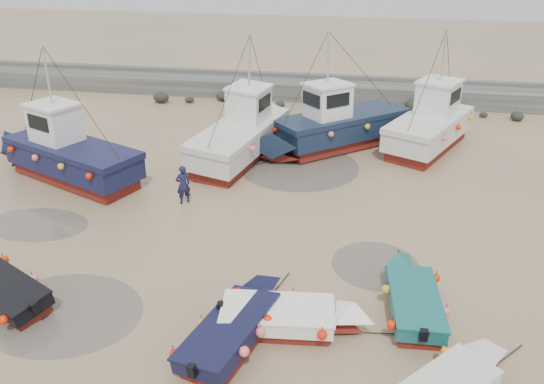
{
  "coord_description": "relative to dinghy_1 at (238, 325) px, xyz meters",
  "views": [
    {
      "loc": [
        4.27,
        -14.37,
        10.99
      ],
      "look_at": [
        1.11,
        4.35,
        1.4
      ],
      "focal_mm": 35.0,
      "sensor_mm": 36.0,
      "label": 1
    }
  ],
  "objects": [
    {
      "name": "dinghy_4",
      "position": [
        -8.01,
        0.59,
        0.0
      ],
      "size": [
        5.34,
        3.26,
        1.43
      ],
      "rotation": [
        0.0,
        0.0,
        1.1
      ],
      "color": "maroon",
      "rests_on": "ground"
    },
    {
      "name": "cabin_boat_1",
      "position": [
        -2.81,
        13.88,
        0.77
      ],
      "size": [
        4.52,
        10.65,
        6.22
      ],
      "rotation": [
        0.0,
        0.0,
        -0.23
      ],
      "color": "maroon",
      "rests_on": "ground"
    },
    {
      "name": "person",
      "position": [
        -4.26,
        8.04,
        -0.55
      ],
      "size": [
        0.77,
        0.74,
        1.78
      ],
      "primitive_type": "imported",
      "rotation": [
        0.0,
        0.0,
        3.81
      ],
      "color": "#18173A",
      "rests_on": "ground"
    },
    {
      "name": "puddle_a",
      "position": [
        -5.71,
        0.26,
        -0.55
      ],
      "size": [
        5.05,
        5.05,
        0.01
      ],
      "primitive_type": "cylinder",
      "color": "#5E554C",
      "rests_on": "ground"
    },
    {
      "name": "puddle_b",
      "position": [
        4.05,
        4.58,
        -0.55
      ],
      "size": [
        3.18,
        3.18,
        0.01
      ],
      "primitive_type": "cylinder",
      "color": "#5E554C",
      "rests_on": "ground"
    },
    {
      "name": "seawall",
      "position": [
        -1.22,
        24.63,
        0.08
      ],
      "size": [
        60.0,
        4.92,
        1.5
      ],
      "color": "slate",
      "rests_on": "ground"
    },
    {
      "name": "cabin_boat_0",
      "position": [
        -10.66,
        9.62,
        0.79
      ],
      "size": [
        9.87,
        5.53,
        6.22
      ],
      "rotation": [
        0.0,
        0.0,
        1.17
      ],
      "color": "maroon",
      "rests_on": "ground"
    },
    {
      "name": "dinghy_5",
      "position": [
        1.46,
        0.65,
        0.01
      ],
      "size": [
        5.67,
        2.13,
        1.43
      ],
      "rotation": [
        0.0,
        0.0,
        -1.48
      ],
      "color": "maroon",
      "rests_on": "ground"
    },
    {
      "name": "puddle_c",
      "position": [
        -9.66,
        5.21,
        -0.55
      ],
      "size": [
        4.35,
        4.35,
        0.01
      ],
      "primitive_type": "cylinder",
      "color": "#5E554C",
      "rests_on": "ground"
    },
    {
      "name": "dinghy_1",
      "position": [
        0.0,
        0.0,
        0.0
      ],
      "size": [
        2.87,
        5.82,
        1.43
      ],
      "rotation": [
        0.0,
        0.0,
        -0.29
      ],
      "color": "maroon",
      "rests_on": "ground"
    },
    {
      "name": "dinghy_2",
      "position": [
        5.13,
        2.26,
        0.01
      ],
      "size": [
        2.04,
        5.51,
        1.43
      ],
      "rotation": [
        0.0,
        0.0,
        0.07
      ],
      "color": "maroon",
      "rests_on": "ground"
    },
    {
      "name": "cabin_boat_2",
      "position": [
        1.76,
        15.54,
        0.77
      ],
      "size": [
        9.13,
        7.74,
        6.22
      ],
      "rotation": [
        0.0,
        0.0,
        2.25
      ],
      "color": "maroon",
      "rests_on": "ground"
    },
    {
      "name": "puddle_d",
      "position": [
        0.21,
        12.86,
        -0.55
      ],
      "size": [
        6.19,
        6.19,
        0.01
      ],
      "primitive_type": "cylinder",
      "color": "#5E554C",
      "rests_on": "ground"
    },
    {
      "name": "ground",
      "position": [
        -1.26,
        2.64,
        -0.55
      ],
      "size": [
        120.0,
        120.0,
        0.0
      ],
      "primitive_type": "plane",
      "color": "tan",
      "rests_on": "ground"
    },
    {
      "name": "cabin_boat_3",
      "position": [
        7.11,
        16.78,
        0.82
      ],
      "size": [
        5.81,
        9.0,
        6.22
      ],
      "rotation": [
        0.0,
        0.0,
        -0.48
      ],
      "color": "maroon",
      "rests_on": "ground"
    }
  ]
}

